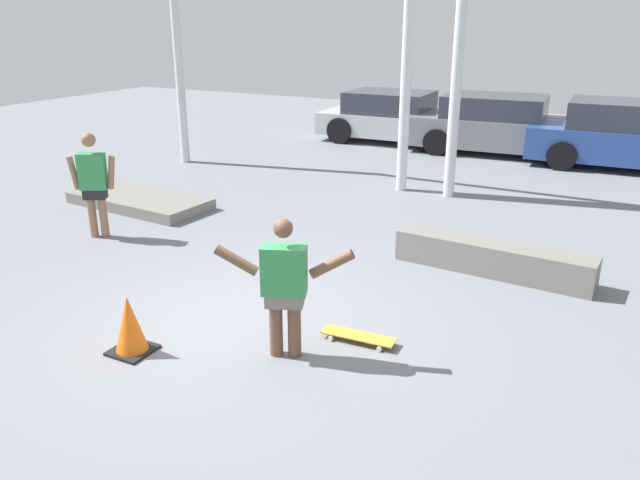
{
  "coord_description": "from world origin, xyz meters",
  "views": [
    {
      "loc": [
        3.63,
        -5.13,
        3.26
      ],
      "look_at": [
        0.29,
        1.23,
        0.65
      ],
      "focal_mm": 35.0,
      "sensor_mm": 36.0,
      "label": 1
    }
  ],
  "objects_px": {
    "manual_pad": "(140,201)",
    "parked_car_blue": "(629,136)",
    "bystander": "(94,181)",
    "parked_car_grey": "(498,125)",
    "traffic_cone": "(130,325)",
    "skateboard": "(358,336)",
    "parked_car_silver": "(393,117)",
    "skateboarder": "(284,284)",
    "grind_box": "(492,258)"
  },
  "relations": [
    {
      "from": "manual_pad",
      "to": "parked_car_silver",
      "type": "xyz_separation_m",
      "value": [
        1.79,
        7.84,
        0.55
      ]
    },
    {
      "from": "skateboard",
      "to": "manual_pad",
      "type": "height_order",
      "value": "manual_pad"
    },
    {
      "from": "bystander",
      "to": "parked_car_silver",
      "type": "bearing_deg",
      "value": -128.22
    },
    {
      "from": "grind_box",
      "to": "traffic_cone",
      "type": "distance_m",
      "value": 4.7
    },
    {
      "from": "grind_box",
      "to": "parked_car_grey",
      "type": "relative_size",
      "value": 0.59
    },
    {
      "from": "parked_car_grey",
      "to": "traffic_cone",
      "type": "relative_size",
      "value": 7.16
    },
    {
      "from": "skateboarder",
      "to": "parked_car_grey",
      "type": "height_order",
      "value": "skateboarder"
    },
    {
      "from": "parked_car_silver",
      "to": "traffic_cone",
      "type": "distance_m",
      "value": 11.94
    },
    {
      "from": "skateboarder",
      "to": "parked_car_grey",
      "type": "xyz_separation_m",
      "value": [
        -0.36,
        10.93,
        -0.11
      ]
    },
    {
      "from": "bystander",
      "to": "traffic_cone",
      "type": "bearing_deg",
      "value": 109.66
    },
    {
      "from": "manual_pad",
      "to": "parked_car_blue",
      "type": "xyz_separation_m",
      "value": [
        7.58,
        7.37,
        0.6
      ]
    },
    {
      "from": "manual_pad",
      "to": "parked_car_silver",
      "type": "distance_m",
      "value": 8.06
    },
    {
      "from": "skateboard",
      "to": "traffic_cone",
      "type": "bearing_deg",
      "value": -150.24
    },
    {
      "from": "manual_pad",
      "to": "parked_car_blue",
      "type": "relative_size",
      "value": 0.6
    },
    {
      "from": "skateboard",
      "to": "parked_car_grey",
      "type": "bearing_deg",
      "value": 91.98
    },
    {
      "from": "bystander",
      "to": "skateboarder",
      "type": "bearing_deg",
      "value": 127.25
    },
    {
      "from": "grind_box",
      "to": "bystander",
      "type": "xyz_separation_m",
      "value": [
        -5.74,
        -1.36,
        0.68
      ]
    },
    {
      "from": "skateboard",
      "to": "bystander",
      "type": "bearing_deg",
      "value": 163.7
    },
    {
      "from": "parked_car_blue",
      "to": "bystander",
      "type": "distance_m",
      "value": 11.31
    },
    {
      "from": "skateboard",
      "to": "skateboarder",
      "type": "bearing_deg",
      "value": -135.92
    },
    {
      "from": "skateboarder",
      "to": "parked_car_blue",
      "type": "distance_m",
      "value": 10.97
    },
    {
      "from": "parked_car_silver",
      "to": "traffic_cone",
      "type": "xyz_separation_m",
      "value": [
        1.78,
        -11.8,
        -0.34
      ]
    },
    {
      "from": "skateboarder",
      "to": "manual_pad",
      "type": "bearing_deg",
      "value": 124.74
    },
    {
      "from": "manual_pad",
      "to": "bystander",
      "type": "xyz_separation_m",
      "value": [
        0.61,
        -1.53,
        0.79
      ]
    },
    {
      "from": "skateboarder",
      "to": "grind_box",
      "type": "distance_m",
      "value": 3.44
    },
    {
      "from": "bystander",
      "to": "traffic_cone",
      "type": "relative_size",
      "value": 2.61
    },
    {
      "from": "parked_car_grey",
      "to": "manual_pad",
      "type": "bearing_deg",
      "value": -124.9
    },
    {
      "from": "skateboarder",
      "to": "manual_pad",
      "type": "distance_m",
      "value": 6.02
    },
    {
      "from": "skateboarder",
      "to": "parked_car_silver",
      "type": "height_order",
      "value": "skateboarder"
    },
    {
      "from": "parked_car_blue",
      "to": "grind_box",
      "type": "bearing_deg",
      "value": -101.47
    },
    {
      "from": "skateboard",
      "to": "grind_box",
      "type": "bearing_deg",
      "value": 69.28
    },
    {
      "from": "grind_box",
      "to": "traffic_cone",
      "type": "height_order",
      "value": "traffic_cone"
    },
    {
      "from": "parked_car_silver",
      "to": "parked_car_blue",
      "type": "bearing_deg",
      "value": -6.2
    },
    {
      "from": "traffic_cone",
      "to": "parked_car_blue",
      "type": "bearing_deg",
      "value": 70.52
    },
    {
      "from": "parked_car_grey",
      "to": "traffic_cone",
      "type": "height_order",
      "value": "parked_car_grey"
    },
    {
      "from": "skateboard",
      "to": "parked_car_silver",
      "type": "bearing_deg",
      "value": 106.58
    },
    {
      "from": "manual_pad",
      "to": "parked_car_silver",
      "type": "bearing_deg",
      "value": 77.13
    },
    {
      "from": "skateboarder",
      "to": "parked_car_blue",
      "type": "xyz_separation_m",
      "value": [
        2.59,
        10.66,
        -0.08
      ]
    },
    {
      "from": "bystander",
      "to": "parked_car_blue",
      "type": "bearing_deg",
      "value": -159.09
    },
    {
      "from": "grind_box",
      "to": "manual_pad",
      "type": "height_order",
      "value": "grind_box"
    },
    {
      "from": "parked_car_silver",
      "to": "parked_car_grey",
      "type": "distance_m",
      "value": 2.85
    },
    {
      "from": "bystander",
      "to": "traffic_cone",
      "type": "xyz_separation_m",
      "value": [
        2.97,
        -2.43,
        -0.59
      ]
    },
    {
      "from": "traffic_cone",
      "to": "skateboard",
      "type": "bearing_deg",
      "value": 32.76
    },
    {
      "from": "grind_box",
      "to": "parked_car_blue",
      "type": "height_order",
      "value": "parked_car_blue"
    },
    {
      "from": "skateboard",
      "to": "parked_car_silver",
      "type": "relative_size",
      "value": 0.2
    },
    {
      "from": "skateboarder",
      "to": "parked_car_blue",
      "type": "bearing_deg",
      "value": 54.4
    },
    {
      "from": "parked_car_silver",
      "to": "parked_car_grey",
      "type": "xyz_separation_m",
      "value": [
        2.85,
        -0.19,
        0.04
      ]
    },
    {
      "from": "grind_box",
      "to": "parked_car_blue",
      "type": "distance_m",
      "value": 7.66
    },
    {
      "from": "skateboard",
      "to": "bystander",
      "type": "height_order",
      "value": "bystander"
    },
    {
      "from": "parked_car_grey",
      "to": "parked_car_blue",
      "type": "xyz_separation_m",
      "value": [
        2.95,
        -0.27,
        0.02
      ]
    }
  ]
}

